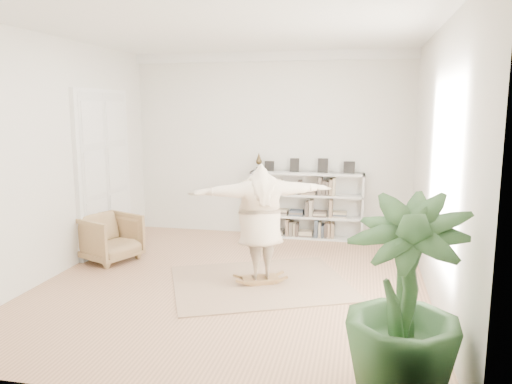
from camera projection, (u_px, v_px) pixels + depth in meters
floor at (233, 283)px, 7.31m from camera, size 6.00×6.00×0.00m
room_shell at (271, 56)px, 9.55m from camera, size 6.00×6.00×6.00m
doors at (104, 172)px, 8.89m from camera, size 0.09×1.78×2.92m
bookshelf at (306, 206)px, 9.76m from camera, size 2.20×0.35×1.64m
armchair at (110, 238)px, 8.34m from camera, size 1.12×1.10×0.78m
rug at (260, 283)px, 7.30m from camera, size 3.10×2.85×0.02m
rocker_board at (260, 279)px, 7.29m from camera, size 0.61×0.50×0.11m
person at (260, 219)px, 7.14m from camera, size 2.11×1.35×1.67m
houseplant at (403, 300)px, 4.31m from camera, size 1.31×1.31×1.83m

